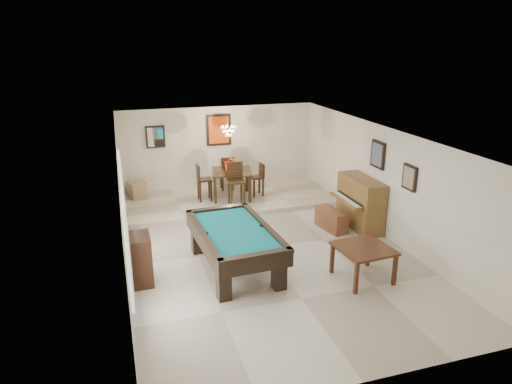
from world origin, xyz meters
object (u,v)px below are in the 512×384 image
upright_piano (355,203)px  flower_vase (231,162)px  apothecary_chest (140,259)px  dining_chair_east (257,180)px  square_table (363,263)px  dining_table (232,182)px  corner_bench (137,190)px  dining_chair_north (227,173)px  dining_chair_south (236,185)px  piano_bench (331,220)px  dining_chair_west (204,182)px  pool_table (235,250)px  chandelier (228,127)px

upright_piano → flower_vase: flower_vase is taller
apothecary_chest → dining_chair_east: dining_chair_east is taller
square_table → flower_vase: flower_vase is taller
dining_table → corner_bench: (-2.64, 0.74, -0.23)m
dining_chair_north → dining_chair_east: bearing=134.3°
square_table → upright_piano: size_ratio=0.65×
dining_chair_south → flower_vase: bearing=88.5°
upright_piano → corner_bench: 6.22m
piano_bench → dining_chair_west: bearing=134.0°
pool_table → dining_chair_west: bearing=84.4°
corner_bench → dining_chair_south: bearing=-29.1°
square_table → dining_table: 5.37m
piano_bench → dining_chair_south: dining_chair_south is taller
apothecary_chest → corner_bench: 4.80m
apothecary_chest → piano_bench: bearing=15.4°
piano_bench → chandelier: bearing=125.9°
upright_piano → dining_chair_south: dining_chair_south is taller
dining_chair_west → dining_table: bearing=-88.9°
pool_table → apothecary_chest: bearing=176.6°
flower_vase → chandelier: size_ratio=0.43×
piano_bench → dining_chair_north: dining_chair_north is taller
pool_table → square_table: pool_table is taller
pool_table → dining_chair_north: dining_chair_north is taller
square_table → apothecary_chest: (-4.18, 1.14, 0.15)m
dining_chair_west → dining_chair_east: 1.55m
square_table → dining_chair_south: bearing=107.1°
dining_chair_east → chandelier: 1.81m
dining_chair_south → corner_bench: bearing=152.5°
flower_vase → corner_bench: (-2.64, 0.74, -0.82)m
flower_vase → chandelier: (-0.08, -0.08, 1.03)m
dining_chair_south → corner_bench: 3.00m
dining_table → dining_chair_south: bearing=-93.1°
pool_table → dining_chair_west: 4.05m
chandelier → square_table: bearing=-74.4°
corner_bench → chandelier: (2.56, -0.82, 1.84)m
piano_bench → dining_chair_east: size_ratio=0.98×
flower_vase → chandelier: chandelier is taller
dining_table → dining_chair_west: (-0.80, -0.01, 0.07)m
dining_table → chandelier: bearing=-135.2°
dining_chair_south → chandelier: 1.61m
square_table → upright_piano: upright_piano is taller
flower_vase → dining_chair_south: dining_chair_south is taller
upright_piano → chandelier: 4.04m
pool_table → corner_bench: 5.09m
square_table → dining_chair_west: (-2.14, 5.18, 0.31)m
dining_table → dining_chair_north: 0.77m
flower_vase → dining_chair_north: size_ratio=0.24×
pool_table → flower_vase: (0.96, 4.06, 0.74)m
square_table → dining_chair_south: (-1.38, 4.49, 0.38)m
apothecary_chest → corner_bench: bearing=87.6°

